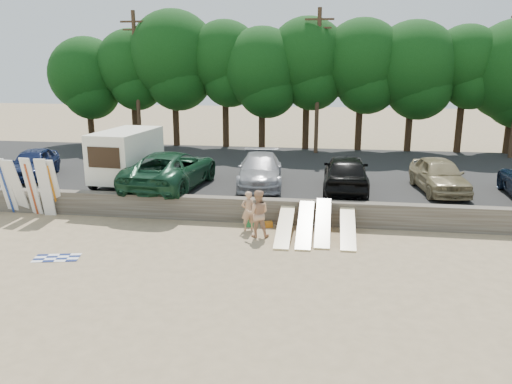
% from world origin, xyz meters
% --- Properties ---
extents(ground, '(120.00, 120.00, 0.00)m').
position_xyz_m(ground, '(0.00, 0.00, 0.00)').
color(ground, tan).
rests_on(ground, ground).
extents(seawall, '(44.00, 0.50, 1.00)m').
position_xyz_m(seawall, '(0.00, 3.00, 0.50)').
color(seawall, '#6B6356').
rests_on(seawall, ground).
extents(parking_lot, '(44.00, 14.50, 0.70)m').
position_xyz_m(parking_lot, '(0.00, 10.50, 0.35)').
color(parking_lot, '#282828').
rests_on(parking_lot, ground).
extents(treeline, '(34.39, 6.36, 9.26)m').
position_xyz_m(treeline, '(0.69, 17.55, 6.32)').
color(treeline, '#382616').
rests_on(treeline, parking_lot).
extents(utility_poles, '(25.80, 0.26, 9.00)m').
position_xyz_m(utility_poles, '(2.00, 16.00, 5.43)').
color(utility_poles, '#473321').
rests_on(utility_poles, parking_lot).
extents(box_trailer, '(2.63, 4.27, 2.60)m').
position_xyz_m(box_trailer, '(-6.67, 5.77, 2.16)').
color(box_trailer, white).
rests_on(box_trailer, parking_lot).
extents(car_0, '(2.75, 4.64, 1.48)m').
position_xyz_m(car_0, '(-12.02, 6.51, 1.44)').
color(car_0, '#131E44').
rests_on(car_0, parking_lot).
extents(car_1, '(3.39, 6.47, 1.74)m').
position_xyz_m(car_1, '(-4.38, 5.43, 1.57)').
color(car_1, '#174028').
rests_on(car_1, parking_lot).
extents(car_2, '(2.59, 5.23, 1.46)m').
position_xyz_m(car_2, '(-0.35, 6.59, 1.43)').
color(car_2, '#A09FA4').
rests_on(car_2, parking_lot).
extents(car_3, '(2.02, 4.99, 1.70)m').
position_xyz_m(car_3, '(3.68, 6.06, 1.55)').
color(car_3, black).
rests_on(car_3, parking_lot).
extents(car_4, '(2.32, 4.71, 1.54)m').
position_xyz_m(car_4, '(7.85, 6.50, 1.47)').
color(car_4, '#978760').
rests_on(car_4, parking_lot).
extents(surfboard_upright_0, '(0.52, 0.73, 2.53)m').
position_xyz_m(surfboard_upright_0, '(-10.80, 2.48, 1.27)').
color(surfboard_upright_0, white).
rests_on(surfboard_upright_0, ground).
extents(surfboard_upright_1, '(0.58, 0.90, 2.49)m').
position_xyz_m(surfboard_upright_1, '(-10.30, 2.47, 1.25)').
color(surfboard_upright_1, white).
rests_on(surfboard_upright_1, ground).
extents(surfboard_upright_2, '(0.56, 0.62, 2.56)m').
position_xyz_m(surfboard_upright_2, '(-9.65, 2.51, 1.28)').
color(surfboard_upright_2, white).
rests_on(surfboard_upright_2, ground).
extents(surfboard_upright_3, '(0.54, 0.57, 2.57)m').
position_xyz_m(surfboard_upright_3, '(-8.94, 2.38, 1.28)').
color(surfboard_upright_3, white).
rests_on(surfboard_upright_3, ground).
extents(surfboard_upright_4, '(0.61, 0.87, 2.51)m').
position_xyz_m(surfboard_upright_4, '(-8.72, 2.62, 1.25)').
color(surfboard_upright_4, white).
rests_on(surfboard_upright_4, ground).
extents(surfboard_low_0, '(0.56, 2.92, 0.81)m').
position_xyz_m(surfboard_low_0, '(1.33, 1.33, 0.41)').
color(surfboard_low_0, '#FFE3A0').
rests_on(surfboard_low_0, ground).
extents(surfboard_low_1, '(0.56, 2.86, 1.05)m').
position_xyz_m(surfboard_low_1, '(2.09, 1.34, 0.52)').
color(surfboard_low_1, '#FFE3A0').
rests_on(surfboard_low_1, ground).
extents(surfboard_low_2, '(0.56, 2.83, 1.12)m').
position_xyz_m(surfboard_low_2, '(2.75, 1.57, 0.56)').
color(surfboard_low_2, '#FFE3A0').
rests_on(surfboard_low_2, ground).
extents(surfboard_low_3, '(0.56, 2.90, 0.90)m').
position_xyz_m(surfboard_low_3, '(3.68, 1.51, 0.45)').
color(surfboard_low_3, '#FFE3A0').
rests_on(surfboard_low_3, ground).
extents(beachgoer_a, '(0.68, 0.62, 1.56)m').
position_xyz_m(beachgoer_a, '(-0.17, 1.95, 0.78)').
color(beachgoer_a, tan).
rests_on(beachgoer_a, ground).
extents(beachgoer_b, '(0.94, 0.77, 1.81)m').
position_xyz_m(beachgoer_b, '(0.32, 1.22, 0.91)').
color(beachgoer_b, tan).
rests_on(beachgoer_b, ground).
extents(cooler, '(0.41, 0.34, 0.32)m').
position_xyz_m(cooler, '(-0.20, 2.40, 0.16)').
color(cooler, '#248547').
rests_on(cooler, ground).
extents(gear_bag, '(0.36, 0.33, 0.22)m').
position_xyz_m(gear_bag, '(0.59, 2.40, 0.11)').
color(gear_bag, '#C57117').
rests_on(gear_bag, ground).
extents(beach_towel, '(1.79, 1.79, 0.00)m').
position_xyz_m(beach_towel, '(-6.09, -1.94, 0.01)').
color(beach_towel, white).
rests_on(beach_towel, ground).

